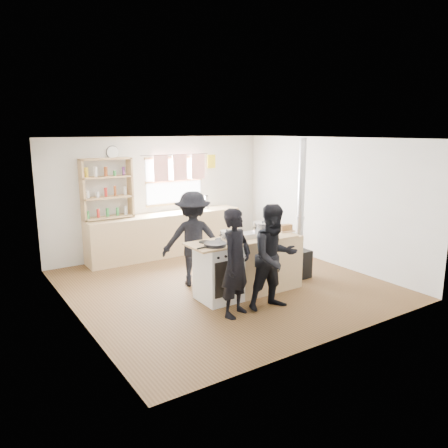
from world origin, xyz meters
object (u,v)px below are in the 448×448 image
at_px(thermos, 207,203).
at_px(stockpot_counter, 263,228).
at_px(skillet_greens, 215,244).
at_px(person_near_right, 274,257).
at_px(person_near_left, 236,263).
at_px(person_far, 193,239).
at_px(roast_tray, 250,235).
at_px(cooking_island, 249,265).
at_px(stockpot_stove, 227,235).
at_px(bread_board, 285,228).
at_px(flue_heater, 300,243).

xyz_separation_m(thermos, stockpot_counter, (-0.55, -2.71, -0.01)).
height_order(skillet_greens, person_near_right, person_near_right).
xyz_separation_m(skillet_greens, person_near_left, (0.05, -0.48, -0.17)).
relative_size(thermos, person_far, 0.18).
bearing_deg(person_near_left, roast_tray, 17.44).
relative_size(cooking_island, person_near_right, 1.24).
relative_size(stockpot_stove, bread_board, 0.70).
height_order(bread_board, person_near_right, person_near_right).
bearing_deg(stockpot_counter, thermos, 78.58).
xyz_separation_m(stockpot_counter, person_far, (-0.88, 0.79, -0.22)).
bearing_deg(cooking_island, skillet_greens, -169.83).
relative_size(cooking_island, person_near_left, 1.25).
height_order(roast_tray, bread_board, bread_board).
bearing_deg(stockpot_counter, cooking_island, -169.65).
distance_m(person_near_left, person_far, 1.47).
bearing_deg(bread_board, cooking_island, -178.06).
xyz_separation_m(thermos, skillet_greens, (-1.60, -2.90, -0.09)).
xyz_separation_m(cooking_island, bread_board, (0.79, 0.03, 0.51)).
xyz_separation_m(roast_tray, bread_board, (0.75, -0.01, 0.01)).
height_order(stockpot_counter, person_near_left, person_near_left).
bearing_deg(flue_heater, person_near_right, -146.89).
xyz_separation_m(flue_heater, person_near_left, (-1.91, -0.74, 0.14)).
xyz_separation_m(stockpot_counter, person_near_left, (-1.00, -0.67, -0.25)).
xyz_separation_m(skillet_greens, stockpot_stove, (0.35, 0.21, 0.05)).
distance_m(skillet_greens, bread_board, 1.53).
distance_m(stockpot_stove, person_near_left, 0.79).
bearing_deg(roast_tray, cooking_island, -141.02).
bearing_deg(person_far, person_near_left, 108.69).
distance_m(thermos, person_far, 2.41).
xyz_separation_m(thermos, person_far, (-1.43, -1.92, -0.23)).
height_order(bread_board, person_far, person_far).
xyz_separation_m(stockpot_stove, person_near_right, (0.31, -0.80, -0.21)).
bearing_deg(stockpot_stove, person_far, 103.06).
bearing_deg(thermos, person_far, -126.60).
xyz_separation_m(thermos, person_near_left, (-1.55, -3.39, -0.26)).
relative_size(person_near_left, person_far, 0.96).
height_order(skillet_greens, stockpot_stove, stockpot_stove).
bearing_deg(skillet_greens, stockpot_stove, 30.83).
relative_size(bread_board, flue_heater, 0.12).
relative_size(skillet_greens, stockpot_stove, 1.89).
bearing_deg(bread_board, person_far, 148.82).
relative_size(roast_tray, flue_heater, 0.14).
bearing_deg(thermos, stockpot_stove, -114.89).
bearing_deg(stockpot_stove, thermos, 65.11).
bearing_deg(person_near_right, person_near_left, 176.58).
xyz_separation_m(thermos, flue_heater, (0.36, -2.64, -0.40)).
bearing_deg(cooking_island, person_near_right, -96.23).
distance_m(bread_board, person_far, 1.59).
height_order(cooking_island, flue_heater, flue_heater).
height_order(bread_board, person_near_left, person_near_left).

